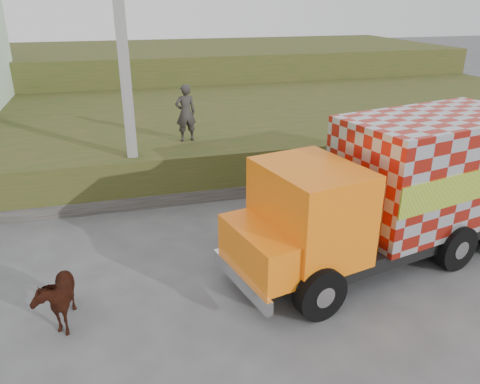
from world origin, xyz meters
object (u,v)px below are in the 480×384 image
object	(u,v)px
cargo_truck	(399,189)
pedestrian	(186,113)
utility_pole	(124,68)
cow	(56,296)

from	to	relation	value
cargo_truck	pedestrian	distance (m)	7.39
utility_pole	pedestrian	size ratio (longest dim) A/B	4.29
utility_pole	cargo_truck	distance (m)	8.01
cargo_truck	pedestrian	size ratio (longest dim) A/B	4.26
utility_pole	cow	world-z (taller)	utility_pole
pedestrian	cow	bearing A→B (deg)	54.19
cargo_truck	cow	xyz separation A→B (m)	(-7.71, -0.60, -1.14)
cargo_truck	cow	world-z (taller)	cargo_truck
cargo_truck	cow	distance (m)	7.82
pedestrian	utility_pole	bearing A→B (deg)	26.31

